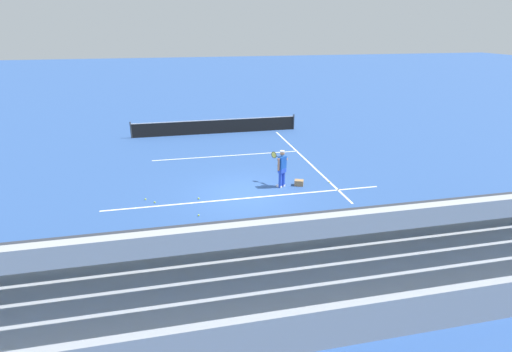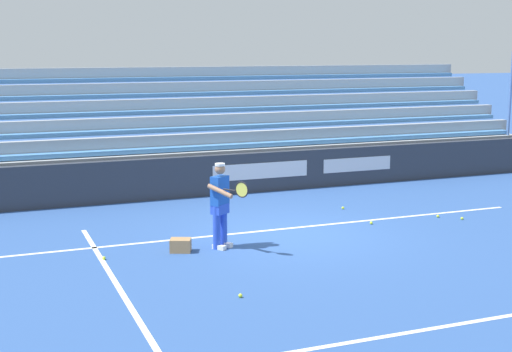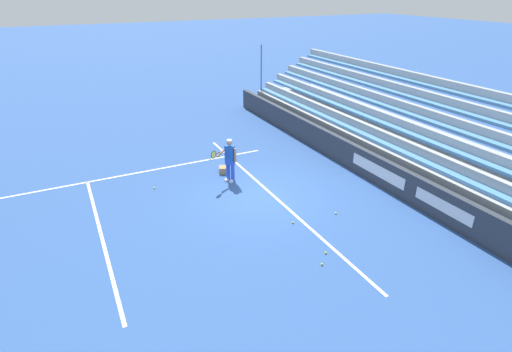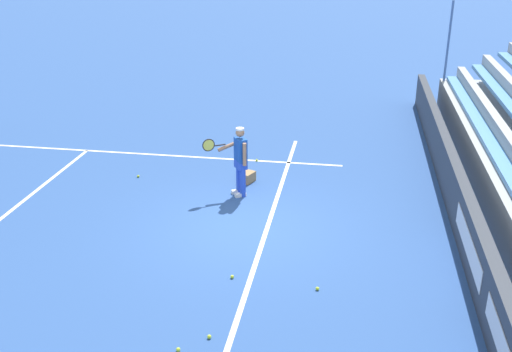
% 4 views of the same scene
% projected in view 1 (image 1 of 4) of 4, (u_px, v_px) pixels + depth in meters
% --- Properties ---
extents(ground_plane, '(160.00, 160.00, 0.00)m').
position_uv_depth(ground_plane, '(246.00, 193.00, 17.44)').
color(ground_plane, '#2D5193').
extents(court_baseline_white, '(12.00, 0.10, 0.01)m').
position_uv_depth(court_baseline_white, '(248.00, 198.00, 16.98)').
color(court_baseline_white, white).
rests_on(court_baseline_white, ground).
extents(court_sideline_white, '(0.10, 12.00, 0.01)m').
position_uv_depth(court_sideline_white, '(305.00, 159.00, 21.92)').
color(court_sideline_white, white).
rests_on(court_sideline_white, ground).
extents(court_service_line_white, '(8.22, 0.10, 0.01)m').
position_uv_depth(court_service_line_white, '(227.00, 156.00, 22.46)').
color(court_service_line_white, white).
rests_on(court_service_line_white, ground).
extents(back_wall_sponsor_board, '(22.27, 0.25, 1.10)m').
position_uv_depth(back_wall_sponsor_board, '(272.00, 232.00, 13.05)').
color(back_wall_sponsor_board, '#2D333D').
rests_on(back_wall_sponsor_board, ground).
extents(bleacher_stand, '(21.15, 4.00, 3.85)m').
position_uv_depth(bleacher_stand, '(298.00, 271.00, 10.56)').
color(bleacher_stand, '#9EA3A8').
rests_on(bleacher_stand, ground).
extents(tennis_player, '(0.58, 1.06, 1.71)m').
position_uv_depth(tennis_player, '(282.00, 168.00, 17.87)').
color(tennis_player, blue).
rests_on(tennis_player, ground).
extents(ball_box_cardboard, '(0.48, 0.43, 0.26)m').
position_uv_depth(ball_box_cardboard, '(299.00, 183.00, 18.28)').
color(ball_box_cardboard, '#A87F51').
rests_on(ball_box_cardboard, ground).
extents(tennis_ball_by_box, '(0.07, 0.07, 0.07)m').
position_uv_depth(tennis_ball_by_box, '(199.00, 198.00, 16.87)').
color(tennis_ball_by_box, '#CCE533').
rests_on(tennis_ball_by_box, ground).
extents(tennis_ball_stray_back, '(0.07, 0.07, 0.07)m').
position_uv_depth(tennis_ball_stray_back, '(145.00, 199.00, 16.79)').
color(tennis_ball_stray_back, '#CCE533').
rests_on(tennis_ball_stray_back, ground).
extents(tennis_ball_on_baseline, '(0.07, 0.07, 0.07)m').
position_uv_depth(tennis_ball_on_baseline, '(155.00, 202.00, 16.50)').
color(tennis_ball_on_baseline, '#CCE533').
rests_on(tennis_ball_on_baseline, ground).
extents(tennis_ball_far_left, '(0.07, 0.07, 0.07)m').
position_uv_depth(tennis_ball_far_left, '(278.00, 165.00, 20.91)').
color(tennis_ball_far_left, '#CCE533').
rests_on(tennis_ball_far_left, ground).
extents(tennis_ball_midcourt, '(0.07, 0.07, 0.07)m').
position_uv_depth(tennis_ball_midcourt, '(199.00, 215.00, 15.38)').
color(tennis_ball_midcourt, '#CCE533').
rests_on(tennis_ball_midcourt, ground).
extents(tennis_ball_toward_net, '(0.07, 0.07, 0.07)m').
position_uv_depth(tennis_ball_toward_net, '(329.00, 182.00, 18.62)').
color(tennis_ball_toward_net, '#CCE533').
rests_on(tennis_ball_toward_net, ground).
extents(tennis_net, '(11.09, 0.09, 1.07)m').
position_uv_depth(tennis_net, '(216.00, 126.00, 26.90)').
color(tennis_net, '#33383D').
rests_on(tennis_net, ground).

